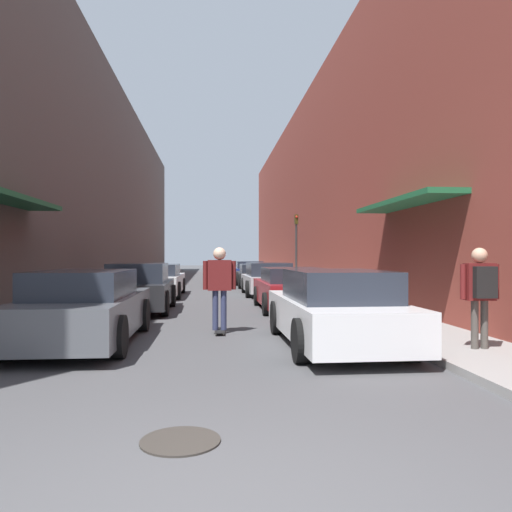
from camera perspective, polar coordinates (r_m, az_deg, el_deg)
ground at (r=23.34m, az=-4.98°, el=-3.88°), size 112.26×112.26×0.00m
curb_strip_left at (r=28.73m, az=-13.34°, el=-3.02°), size 1.80×51.03×0.12m
curb_strip_right at (r=28.74m, az=3.33°, el=-3.01°), size 1.80×51.03×0.12m
building_row_left at (r=29.50m, az=-18.98°, el=7.71°), size 4.90×51.03×11.06m
building_row_right at (r=29.48m, az=8.96°, el=7.12°), size 4.90×51.03×10.45m
parked_car_left_0 at (r=9.64m, az=-18.87°, el=-5.66°), size 1.88×4.59×1.34m
parked_car_left_1 at (r=14.72m, az=-13.18°, el=-3.62°), size 1.86×4.07×1.39m
parked_car_left_2 at (r=19.96m, az=-11.33°, el=-2.77°), size 2.08×4.81×1.27m
parked_car_right_0 at (r=9.04m, az=9.05°, el=-6.05°), size 1.94×4.52×1.35m
parked_car_right_1 at (r=14.79m, az=4.10°, el=-3.81°), size 1.98×4.37×1.25m
parked_car_right_2 at (r=20.23m, az=1.38°, el=-2.71°), size 1.98×4.06×1.31m
parked_car_right_3 at (r=25.23m, az=0.06°, el=-2.25°), size 1.98×4.05×1.17m
parked_car_right_4 at (r=30.20m, az=-0.76°, el=-1.81°), size 1.88×4.23×1.25m
skateboarder at (r=10.33m, az=-4.19°, el=-2.80°), size 0.68×0.78×1.78m
manhole_cover at (r=4.65m, az=-8.64°, el=-20.16°), size 0.70×0.70×0.02m
traffic_light at (r=23.47m, az=4.63°, el=1.59°), size 0.16×0.22×3.41m
pedestrian at (r=8.74m, az=24.28°, el=-3.12°), size 0.65×0.36×1.62m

